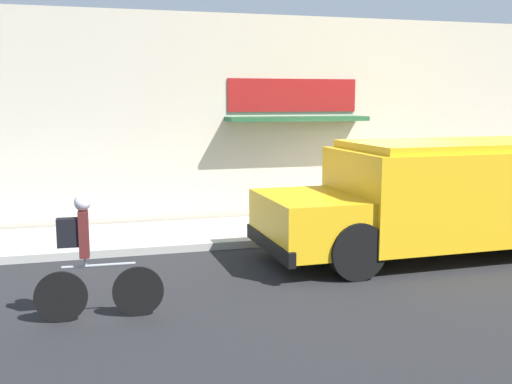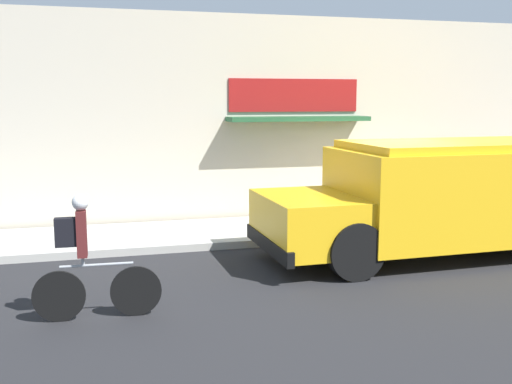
# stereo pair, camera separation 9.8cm
# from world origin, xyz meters

# --- Properties ---
(ground_plane) EXTENTS (70.00, 70.00, 0.00)m
(ground_plane) POSITION_xyz_m (0.00, 0.00, 0.00)
(ground_plane) COLOR #232326
(sidewalk) EXTENTS (28.00, 2.30, 0.14)m
(sidewalk) POSITION_xyz_m (0.00, 1.15, 0.07)
(sidewalk) COLOR #ADAAA3
(sidewalk) RESTS_ON ground_plane
(storefront) EXTENTS (15.24, 0.87, 4.63)m
(storefront) POSITION_xyz_m (-0.03, 2.48, 2.32)
(storefront) COLOR beige
(storefront) RESTS_ON ground_plane
(school_bus) EXTENTS (6.09, 2.77, 2.04)m
(school_bus) POSITION_xyz_m (0.48, -1.35, 1.09)
(school_bus) COLOR yellow
(school_bus) RESTS_ON ground_plane
(cyclist) EXTENTS (1.61, 0.21, 1.62)m
(cyclist) POSITION_xyz_m (-5.66, -3.04, 0.78)
(cyclist) COLOR black
(cyclist) RESTS_ON ground_plane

